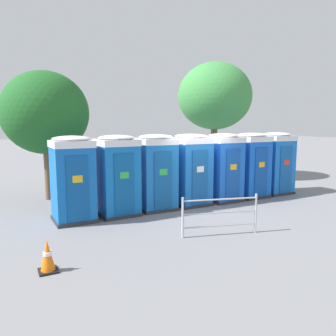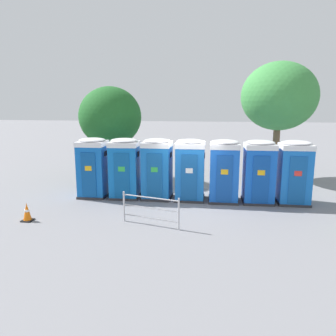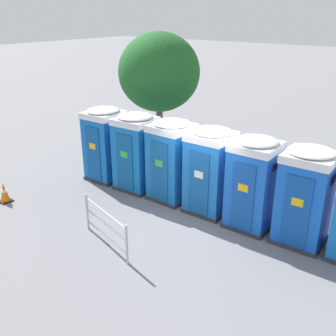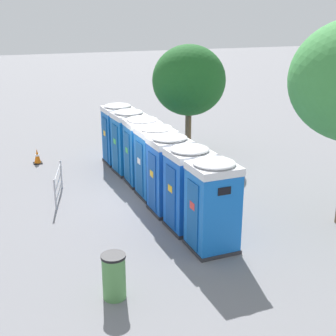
{
  "view_description": "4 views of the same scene",
  "coord_description": "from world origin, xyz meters",
  "views": [
    {
      "loc": [
        -6.03,
        -9.59,
        2.86
      ],
      "look_at": [
        -0.94,
        0.22,
        1.38
      ],
      "focal_mm": 35.0,
      "sensor_mm": 36.0,
      "label": 1
    },
    {
      "loc": [
        1.0,
        -12.99,
        3.97
      ],
      "look_at": [
        -0.92,
        0.22,
        1.32
      ],
      "focal_mm": 35.0,
      "sensor_mm": 36.0,
      "label": 2
    },
    {
      "loc": [
        5.37,
        -8.75,
        5.56
      ],
      "look_at": [
        -1.48,
        0.21,
        1.0
      ],
      "focal_mm": 42.0,
      "sensor_mm": 36.0,
      "label": 3
    },
    {
      "loc": [
        14.28,
        -5.02,
        6.14
      ],
      "look_at": [
        1.16,
        0.25,
        1.39
      ],
      "focal_mm": 50.0,
      "sensor_mm": 36.0,
      "label": 4
    }
  ],
  "objects": [
    {
      "name": "street_tree_1",
      "position": [
        4.15,
        4.73,
        4.3
      ],
      "size": [
        3.83,
        3.83,
        6.05
      ],
      "color": "brown",
      "rests_on": "ground"
    },
    {
      "name": "portapotty_2",
      "position": [
        -1.38,
        0.25,
        1.28
      ],
      "size": [
        1.22,
        1.22,
        2.54
      ],
      "color": "#2D2D33",
      "rests_on": "ground"
    },
    {
      "name": "portapotty_3",
      "position": [
        -0.0,
        0.25,
        1.28
      ],
      "size": [
        1.23,
        1.22,
        2.54
      ],
      "color": "#2D2D33",
      "rests_on": "ground"
    },
    {
      "name": "event_barrier",
      "position": [
        -1.05,
        -2.92,
        0.57
      ],
      "size": [
        1.99,
        0.58,
        1.05
      ],
      "color": "#B7B7BC",
      "rests_on": "ground"
    },
    {
      "name": "traffic_cone",
      "position": [
        -5.31,
        -3.12,
        0.31
      ],
      "size": [
        0.36,
        0.36,
        0.64
      ],
      "color": "black",
      "rests_on": "ground"
    },
    {
      "name": "portapotty_1",
      "position": [
        -2.76,
        0.17,
        1.28
      ],
      "size": [
        1.27,
        1.26,
        2.54
      ],
      "color": "#2D2D33",
      "rests_on": "ground"
    },
    {
      "name": "street_tree_0",
      "position": [
        -4.41,
        3.46,
        3.27
      ],
      "size": [
        3.2,
        3.2,
        4.82
      ],
      "color": "brown",
      "rests_on": "ground"
    },
    {
      "name": "portapotty_6",
      "position": [
        4.14,
        0.32,
        1.28
      ],
      "size": [
        1.23,
        1.21,
        2.54
      ],
      "color": "#2D2D33",
      "rests_on": "ground"
    },
    {
      "name": "ground_plane",
      "position": [
        0.0,
        0.0,
        0.0
      ],
      "size": [
        120.0,
        120.0,
        0.0
      ],
      "primitive_type": "plane",
      "color": "slate"
    },
    {
      "name": "portapotty_5",
      "position": [
        2.76,
        0.26,
        1.28
      ],
      "size": [
        1.25,
        1.23,
        2.54
      ],
      "color": "#2D2D33",
      "rests_on": "ground"
    },
    {
      "name": "portapotty_0",
      "position": [
        -4.14,
        0.13,
        1.28
      ],
      "size": [
        1.2,
        1.23,
        2.54
      ],
      "color": "#2D2D33",
      "rests_on": "ground"
    },
    {
      "name": "portapotty_4",
      "position": [
        1.38,
        0.2,
        1.28
      ],
      "size": [
        1.2,
        1.21,
        2.54
      ],
      "color": "#2D2D33",
      "rests_on": "ground"
    }
  ]
}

